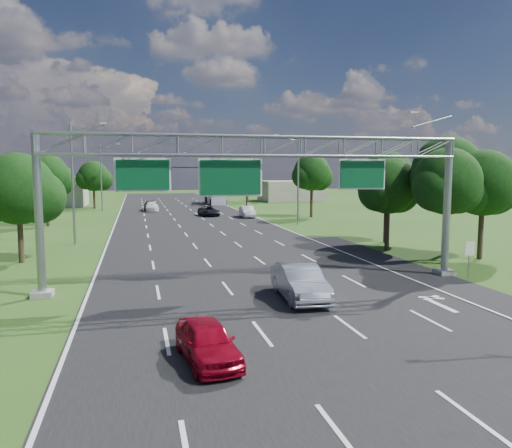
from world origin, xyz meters
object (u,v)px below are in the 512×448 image
object	(u,v)px
red_coupe	(207,342)
silver_sedan	(300,282)
sign_gantry	(264,158)
box_truck	(215,194)
traffic_signal	(225,176)
regulatory_sign	(469,252)

from	to	relation	value
red_coupe	silver_sedan	xyz separation A→B (m)	(5.45, 6.85, 0.17)
sign_gantry	silver_sedan	xyz separation A→B (m)	(0.92, -3.40, -6.04)
box_truck	silver_sedan	bearing A→B (deg)	-88.73
traffic_signal	silver_sedan	distance (m)	56.91
regulatory_sign	box_truck	xyz separation A→B (m)	(-4.69, 65.96, 0.21)
red_coupe	box_truck	xyz separation A→B (m)	(11.92, 75.19, 1.04)
traffic_signal	red_coupe	xyz separation A→B (m)	(-11.68, -63.25, -4.49)
silver_sedan	box_truck	distance (m)	68.65
red_coupe	silver_sedan	bearing A→B (deg)	44.23
sign_gantry	red_coupe	bearing A→B (deg)	-113.86
traffic_signal	red_coupe	distance (m)	64.48
traffic_signal	silver_sedan	bearing A→B (deg)	-96.30
regulatory_sign	traffic_signal	size ratio (longest dim) A/B	0.17
sign_gantry	red_coupe	xyz separation A→B (m)	(-4.54, -10.25, -6.22)
traffic_signal	red_coupe	bearing A→B (deg)	-100.47
sign_gantry	box_truck	distance (m)	65.56
regulatory_sign	red_coupe	bearing A→B (deg)	-150.92
box_truck	regulatory_sign	bearing A→B (deg)	-79.26
sign_gantry	silver_sedan	distance (m)	7.00
regulatory_sign	box_truck	world-z (taller)	box_truck
box_truck	sign_gantry	bearing A→B (deg)	-89.81
box_truck	traffic_signal	bearing A→B (deg)	-84.44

